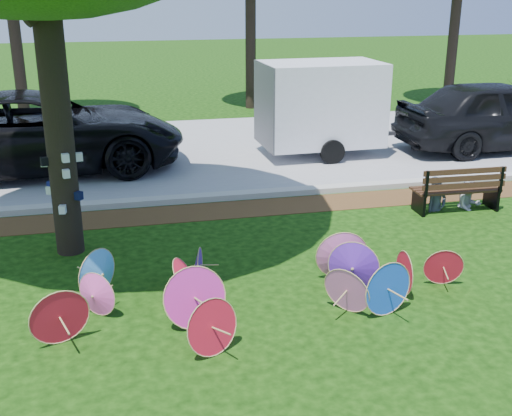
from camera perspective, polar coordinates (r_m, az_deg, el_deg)
The scene contains 11 objects.
ground at distance 8.39m, azimuth -0.33°, elevation -10.51°, with size 90.00×90.00×0.00m, color black.
mulch_strip at distance 12.43m, azimuth -4.79°, elevation -0.35°, with size 90.00×1.00×0.01m, color #472D16.
curb at distance 13.07m, azimuth -5.23°, elevation 0.88°, with size 90.00×0.30×0.12m, color #B7B5AD.
street at distance 17.05m, azimuth -7.12°, elevation 5.00°, with size 90.00×8.00×0.01m, color gray.
parasol_pile at distance 8.68m, azimuth 0.08°, elevation -6.74°, with size 6.04×2.47×0.83m.
black_van at distance 15.78m, azimuth -18.76°, elevation 6.41°, with size 3.07×6.66×1.85m, color black.
dark_pickup at distance 18.18m, azimuth 20.88°, elevation 7.76°, with size 2.19×5.43×1.85m, color black.
cargo_trailer at distance 16.45m, azimuth 5.78°, elevation 9.23°, with size 2.93×1.85×2.65m, color white.
park_bench at distance 12.99m, azimuth 17.31°, elevation 1.74°, with size 1.72×0.65×0.90m, color black, non-canonical shape.
person_left at distance 12.80m, azimuth 15.93°, elevation 2.56°, with size 0.47×0.31×1.29m, color #3B4251.
person_right at distance 13.17m, azimuth 18.58°, elevation 2.37°, with size 0.55×0.43×1.12m, color #B4B5BD.
Camera 1 is at (-1.56, -7.11, 4.17)m, focal length 45.00 mm.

